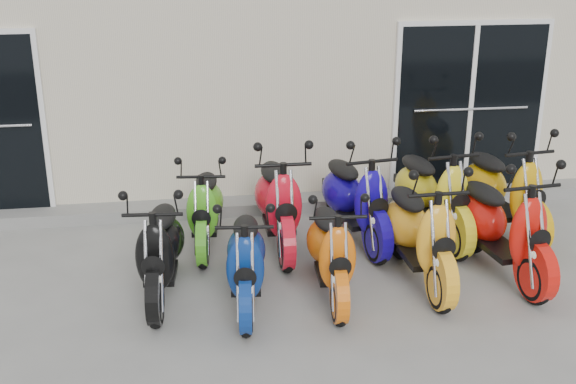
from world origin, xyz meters
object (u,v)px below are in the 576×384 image
(scooter_back_blue, at_px, (356,186))
(scooter_back_extra, at_px, (504,178))
(scooter_front_orange_b, at_px, (420,220))
(scooter_back_yellow, at_px, (433,182))
(scooter_front_blue, at_px, (246,248))
(scooter_back_red, at_px, (278,190))
(scooter_front_red, at_px, (504,213))
(scooter_back_green, at_px, (204,197))
(scooter_front_orange_a, at_px, (331,239))
(scooter_front_black, at_px, (159,237))

(scooter_back_blue, xyz_separation_m, scooter_back_extra, (1.74, -0.02, 0.01))
(scooter_front_orange_b, relative_size, scooter_back_yellow, 0.99)
(scooter_front_blue, bearing_deg, scooter_back_red, 75.45)
(scooter_front_blue, xyz_separation_m, scooter_front_orange_b, (1.75, 0.24, 0.09))
(scooter_front_red, relative_size, scooter_back_green, 1.16)
(scooter_front_orange_b, xyz_separation_m, scooter_back_blue, (-0.39, 1.07, -0.00))
(scooter_front_orange_a, bearing_deg, scooter_front_blue, -171.44)
(scooter_front_black, bearing_deg, scooter_front_red, 4.11)
(scooter_front_black, xyz_separation_m, scooter_front_blue, (0.79, -0.30, -0.03))
(scooter_front_black, relative_size, scooter_front_red, 0.91)
(scooter_back_green, bearing_deg, scooter_back_blue, 2.07)
(scooter_front_black, distance_m, scooter_front_blue, 0.85)
(scooter_front_red, xyz_separation_m, scooter_back_yellow, (-0.38, 1.03, 0.00))
(scooter_front_orange_b, relative_size, scooter_back_red, 0.99)
(scooter_front_orange_b, height_order, scooter_back_blue, scooter_front_orange_b)
(scooter_front_black, relative_size, scooter_back_blue, 0.93)
(scooter_front_orange_b, xyz_separation_m, scooter_back_yellow, (0.50, 1.05, 0.01))
(scooter_front_blue, xyz_separation_m, scooter_front_red, (2.63, 0.26, 0.09))
(scooter_front_blue, xyz_separation_m, scooter_front_orange_a, (0.82, 0.07, 0.01))
(scooter_front_blue, height_order, scooter_front_orange_a, scooter_front_orange_a)
(scooter_front_black, bearing_deg, scooter_front_blue, -16.25)
(scooter_front_blue, relative_size, scooter_front_red, 0.87)
(scooter_front_orange_a, height_order, scooter_back_red, scooter_back_red)
(scooter_front_blue, bearing_deg, scooter_front_orange_a, 10.84)
(scooter_front_blue, distance_m, scooter_back_extra, 3.36)
(scooter_front_black, distance_m, scooter_back_red, 1.61)
(scooter_back_green, bearing_deg, scooter_front_blue, -71.41)
(scooter_front_red, distance_m, scooter_back_extra, 1.13)
(scooter_front_blue, height_order, scooter_front_orange_b, scooter_front_orange_b)
(scooter_back_green, height_order, scooter_back_yellow, scooter_back_yellow)
(scooter_front_red, bearing_deg, scooter_back_blue, 134.15)
(scooter_back_blue, relative_size, scooter_back_extra, 0.98)
(scooter_front_red, distance_m, scooter_back_red, 2.38)
(scooter_front_red, bearing_deg, scooter_back_green, 152.14)
(scooter_back_yellow, bearing_deg, scooter_front_red, -76.87)
(scooter_front_red, bearing_deg, scooter_front_orange_b, 175.17)
(scooter_front_black, distance_m, scooter_back_extra, 4.01)
(scooter_front_orange_a, distance_m, scooter_back_red, 1.27)
(scooter_front_blue, relative_size, scooter_back_yellow, 0.86)
(scooter_front_blue, bearing_deg, scooter_front_red, 11.52)
(scooter_back_extra, bearing_deg, scooter_back_yellow, 172.77)
(scooter_front_black, bearing_deg, scooter_back_green, 72.01)
(scooter_front_orange_b, relative_size, scooter_back_green, 1.15)
(scooter_front_blue, distance_m, scooter_front_orange_b, 1.76)
(scooter_front_red, xyz_separation_m, scooter_back_extra, (0.47, 1.03, 0.00))
(scooter_front_orange_a, xyz_separation_m, scooter_back_extra, (2.27, 1.22, 0.08))
(scooter_front_orange_b, bearing_deg, scooter_front_red, 0.17)
(scooter_front_orange_b, bearing_deg, scooter_back_red, 138.70)
(scooter_front_orange_a, xyz_separation_m, scooter_back_yellow, (1.42, 1.22, 0.08))
(scooter_front_orange_a, relative_size, scooter_back_green, 1.02)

